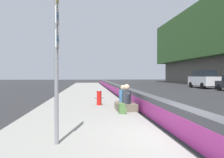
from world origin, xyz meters
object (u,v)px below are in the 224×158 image
at_px(backpack, 122,109).
at_px(parked_car_midline, 203,79).
at_px(fire_hydrant, 99,96).
at_px(seated_person_foreground, 127,103).
at_px(route_sign_post, 57,49).
at_px(seated_person_middle, 123,101).

xyz_separation_m(backpack, parked_car_midline, (18.54, -13.21, 0.85)).
xyz_separation_m(fire_hydrant, backpack, (-2.64, -0.78, -0.25)).
bearing_deg(seated_person_foreground, route_sign_post, 152.35).
distance_m(route_sign_post, fire_hydrant, 6.74).
relative_size(seated_person_middle, parked_car_midline, 0.22).
relative_size(route_sign_post, fire_hydrant, 4.09).
bearing_deg(parked_car_midline, route_sign_post, 145.69).
relative_size(fire_hydrant, parked_car_midline, 0.18).
relative_size(route_sign_post, backpack, 9.00).
height_order(route_sign_post, parked_car_midline, route_sign_post).
distance_m(route_sign_post, backpack, 4.68).
height_order(seated_person_middle, backpack, seated_person_middle).
bearing_deg(backpack, fire_hydrant, 16.45).
xyz_separation_m(seated_person_middle, parked_car_midline, (16.98, -12.93, 0.71)).
distance_m(seated_person_middle, parked_car_midline, 21.36).
height_order(seated_person_middle, parked_car_midline, parked_car_midline).
xyz_separation_m(route_sign_post, seated_person_foreground, (4.40, -2.30, -1.74)).
bearing_deg(backpack, seated_person_foreground, -24.74).
height_order(fire_hydrant, parked_car_midline, parked_car_midline).
distance_m(seated_person_foreground, parked_car_midline, 22.10).
xyz_separation_m(seated_person_foreground, seated_person_middle, (0.94, 0.01, -0.02)).
bearing_deg(fire_hydrant, route_sign_post, 169.11).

